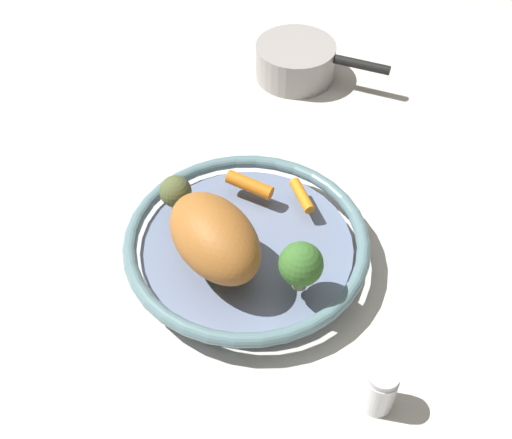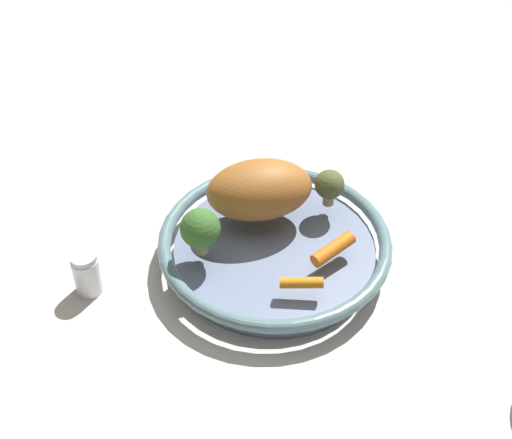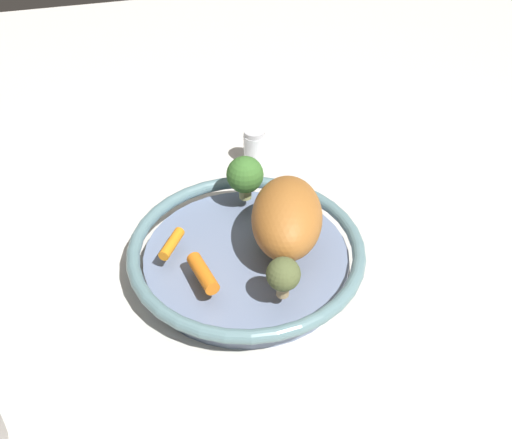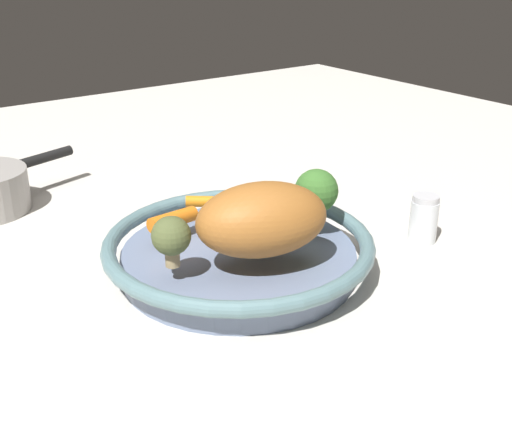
{
  "view_description": "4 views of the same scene",
  "coord_description": "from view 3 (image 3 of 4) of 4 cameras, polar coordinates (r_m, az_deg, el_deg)",
  "views": [
    {
      "loc": [
        -0.43,
        -0.36,
        0.7
      ],
      "look_at": [
        0.0,
        -0.01,
        0.09
      ],
      "focal_mm": 45.7,
      "sensor_mm": 36.0,
      "label": 1
    },
    {
      "loc": [
        0.63,
        -0.38,
        0.74
      ],
      "look_at": [
        -0.02,
        -0.02,
        0.08
      ],
      "focal_mm": 50.96,
      "sensor_mm": 36.0,
      "label": 2
    },
    {
      "loc": [
        0.15,
        0.64,
        0.65
      ],
      "look_at": [
        -0.02,
        -0.03,
        0.07
      ],
      "focal_mm": 45.74,
      "sensor_mm": 36.0,
      "label": 3
    },
    {
      "loc": [
        -0.58,
        0.4,
        0.38
      ],
      "look_at": [
        -0.01,
        -0.02,
        0.07
      ],
      "focal_mm": 45.21,
      "sensor_mm": 36.0,
      "label": 4
    }
  ],
  "objects": [
    {
      "name": "ground_plane",
      "position": [
        0.93,
        -0.83,
        -4.43
      ],
      "size": [
        2.08,
        2.08,
        0.0
      ],
      "primitive_type": "plane",
      "color": "beige"
    },
    {
      "name": "roast_chicken_piece",
      "position": [
        0.87,
        2.72,
        0.2
      ],
      "size": [
        0.14,
        0.17,
        0.08
      ],
      "primitive_type": "ellipsoid",
      "rotation": [
        0.0,
        0.0,
        4.4
      ],
      "color": "#A66329",
      "rests_on": "serving_bowl"
    },
    {
      "name": "broccoli_floret_small",
      "position": [
        0.8,
        2.4,
        -4.87
      ],
      "size": [
        0.04,
        0.04,
        0.06
      ],
      "color": "tan",
      "rests_on": "serving_bowl"
    },
    {
      "name": "broccoli_floret_mid",
      "position": [
        0.95,
        -0.97,
        3.89
      ],
      "size": [
        0.05,
        0.05,
        0.07
      ],
      "color": "tan",
      "rests_on": "serving_bowl"
    },
    {
      "name": "serving_bowl",
      "position": [
        0.91,
        -0.85,
        -3.24
      ],
      "size": [
        0.33,
        0.33,
        0.05
      ],
      "color": "slate",
      "rests_on": "ground_plane"
    },
    {
      "name": "baby_carrot_left",
      "position": [
        0.84,
        -4.67,
        -4.7
      ],
      "size": [
        0.03,
        0.07,
        0.02
      ],
      "primitive_type": "cylinder",
      "rotation": [
        1.51,
        0.0,
        3.33
      ],
      "color": "orange",
      "rests_on": "serving_bowl"
    },
    {
      "name": "salt_shaker",
      "position": [
        1.11,
        -0.14,
        6.3
      ],
      "size": [
        0.04,
        0.04,
        0.07
      ],
      "color": "silver",
      "rests_on": "ground_plane"
    },
    {
      "name": "baby_carrot_near_rim",
      "position": [
        0.89,
        -7.38,
        -2.1
      ],
      "size": [
        0.04,
        0.06,
        0.02
      ],
      "primitive_type": "cylinder",
      "rotation": [
        1.52,
        0.0,
        2.6
      ],
      "color": "orange",
      "rests_on": "serving_bowl"
    }
  ]
}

